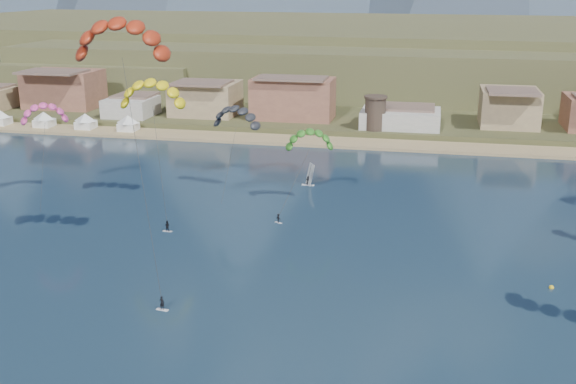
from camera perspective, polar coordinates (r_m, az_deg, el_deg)
The scene contains 14 objects.
ground at distance 71.66m, azimuth -5.49°, elevation -15.20°, with size 2400.00×2400.00×0.00m, color black.
beach at distance 168.99m, azimuth 5.21°, elevation 4.08°, with size 2200.00×12.00×0.90m.
land at distance 619.04m, azimuth 10.44°, elevation 13.33°, with size 2200.00×900.00×4.00m.
foothills at distance 291.52m, azimuth 12.79°, elevation 10.99°, with size 940.00×210.00×18.00m.
town at distance 191.40m, azimuth -6.22°, elevation 7.95°, with size 400.00×24.00×12.00m.
watchtower at distance 175.06m, azimuth 7.22°, elevation 6.52°, with size 5.82×5.82×8.60m.
beach_tents at distance 192.37m, azimuth -18.06°, elevation 5.96°, with size 43.40×6.40×5.00m.
kitesurfer_red at distance 91.19m, azimuth -13.67°, elevation 12.69°, with size 15.84×15.55×35.70m.
kitesurfer_yellow at distance 118.98m, azimuth -11.19°, elevation 8.33°, with size 13.09×15.19×24.78m.
kitesurfer_green at distance 118.43m, azimuth 1.77°, elevation 4.59°, with size 9.20×13.04×16.04m.
distant_kite_pink at distance 129.05m, azimuth -19.53°, elevation 6.43°, with size 8.82×7.62×19.20m.
distant_kite_dark at distance 126.15m, azimuth -4.32°, elevation 6.52°, with size 10.08×6.75×18.25m.
windsurfer at distance 133.62m, azimuth 1.73°, elevation 1.11°, with size 2.45×2.67×4.28m.
buoy at distance 96.36m, azimuth 20.92°, elevation -7.38°, with size 0.63×0.63×0.63m.
Camera 1 is at (18.93, -57.57, 38.25)m, focal length 43.06 mm.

